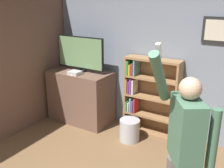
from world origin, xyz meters
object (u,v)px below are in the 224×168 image
(television, at_px, (80,54))
(bookshelf, at_px, (147,97))
(person, at_px, (184,145))
(game_console, at_px, (75,73))
(waste_bin, at_px, (130,130))

(television, xyz_separation_m, bookshelf, (1.28, 0.20, -0.67))
(television, bearing_deg, person, -33.03)
(television, bearing_deg, bookshelf, 9.09)
(game_console, height_order, waste_bin, game_console)
(bookshelf, height_order, waste_bin, bookshelf)
(bookshelf, distance_m, person, 2.18)
(person, bearing_deg, waste_bin, -169.87)
(waste_bin, bearing_deg, bookshelf, 77.38)
(bookshelf, relative_size, waste_bin, 3.64)
(television, xyz_separation_m, game_console, (0.04, -0.23, -0.31))
(bookshelf, relative_size, person, 0.69)
(bookshelf, bearing_deg, television, -170.91)
(game_console, relative_size, person, 0.11)
(television, relative_size, waste_bin, 2.69)
(television, xyz_separation_m, waste_bin, (1.18, -0.24, -1.15))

